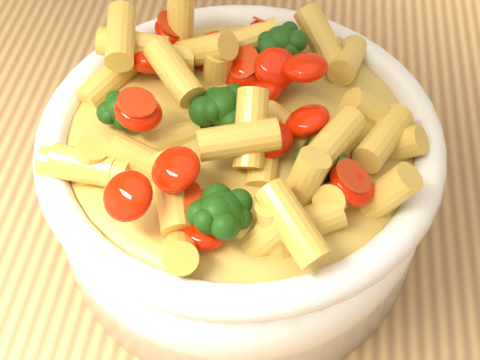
# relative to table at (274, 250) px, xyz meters

# --- Properties ---
(table) EXTENTS (1.20, 0.80, 0.90)m
(table) POSITION_rel_table_xyz_m (0.00, 0.00, 0.00)
(table) COLOR tan
(table) RESTS_ON ground
(serving_bowl) EXTENTS (0.27, 0.27, 0.12)m
(serving_bowl) POSITION_rel_table_xyz_m (-0.03, -0.05, 0.16)
(serving_bowl) COLOR white
(serving_bowl) RESTS_ON table
(pasta_salad) EXTENTS (0.21, 0.21, 0.05)m
(pasta_salad) POSITION_rel_table_xyz_m (-0.03, -0.05, 0.23)
(pasta_salad) COLOR #EEC64B
(pasta_salad) RESTS_ON serving_bowl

